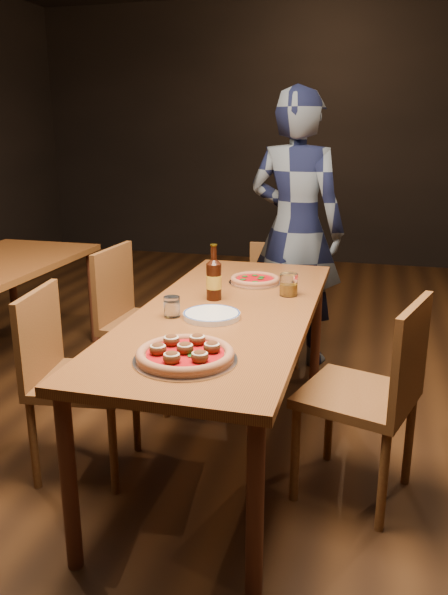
% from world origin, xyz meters
% --- Properties ---
extents(ground, '(9.00, 9.00, 0.00)m').
position_xyz_m(ground, '(0.00, 0.00, 0.00)').
color(ground, black).
extents(room_shell, '(9.00, 9.00, 9.00)m').
position_xyz_m(room_shell, '(0.00, 0.00, 1.86)').
color(room_shell, black).
rests_on(room_shell, ground).
extents(table_main, '(0.80, 2.00, 0.75)m').
position_xyz_m(table_main, '(0.00, 0.00, 0.68)').
color(table_main, brown).
rests_on(table_main, ground).
extents(chair_main_nw, '(0.48, 0.48, 0.92)m').
position_xyz_m(chair_main_nw, '(-0.59, -0.33, 0.46)').
color(chair_main_nw, '#5E2F18').
rests_on(chair_main_nw, ground).
extents(chair_main_sw, '(0.47, 0.47, 0.96)m').
position_xyz_m(chair_main_sw, '(-0.60, 0.45, 0.48)').
color(chair_main_sw, '#5E2F18').
rests_on(chair_main_sw, ground).
extents(chair_main_e, '(0.56, 0.56, 0.96)m').
position_xyz_m(chair_main_e, '(0.63, -0.20, 0.48)').
color(chair_main_e, '#5E2F18').
rests_on(chair_main_e, ground).
extents(chair_end, '(0.43, 0.43, 0.83)m').
position_xyz_m(chair_end, '(0.02, 1.26, 0.42)').
color(chair_end, '#5E2F18').
rests_on(chair_end, ground).
extents(pizza_meatball, '(0.39, 0.39, 0.07)m').
position_xyz_m(pizza_meatball, '(0.01, -0.66, 0.78)').
color(pizza_meatball, '#B7B7BF').
rests_on(pizza_meatball, table_main).
extents(pizza_margherita, '(0.29, 0.29, 0.04)m').
position_xyz_m(pizza_margherita, '(0.03, 0.50, 0.77)').
color(pizza_margherita, '#B7B7BF').
rests_on(pizza_margherita, table_main).
extents(plate_stack, '(0.26, 0.26, 0.02)m').
position_xyz_m(plate_stack, '(-0.03, -0.15, 0.76)').
color(plate_stack, white).
rests_on(plate_stack, table_main).
extents(beer_bottle, '(0.08, 0.08, 0.27)m').
position_xyz_m(beer_bottle, '(-0.10, 0.14, 0.85)').
color(beer_bottle, black).
rests_on(beer_bottle, table_main).
extents(water_glass, '(0.07, 0.07, 0.09)m').
position_xyz_m(water_glass, '(-0.21, -0.18, 0.80)').
color(water_glass, white).
rests_on(water_glass, table_main).
extents(amber_glass, '(0.09, 0.09, 0.11)m').
position_xyz_m(amber_glass, '(0.25, 0.30, 0.81)').
color(amber_glass, '#9C6111').
rests_on(amber_glass, table_main).
extents(diner, '(0.76, 0.60, 1.83)m').
position_xyz_m(diner, '(0.14, 1.31, 0.92)').
color(diner, black).
rests_on(diner, ground).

